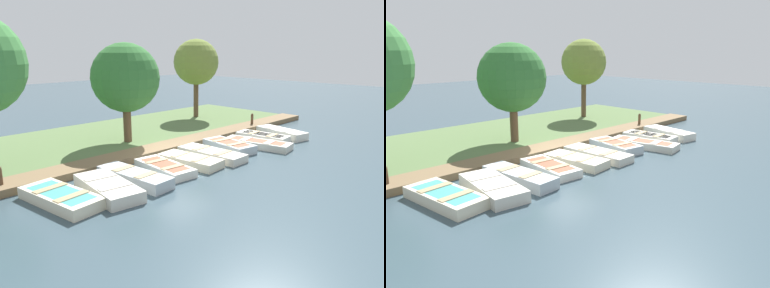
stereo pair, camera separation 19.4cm
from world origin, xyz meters
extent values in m
plane|color=#384C56|center=(0.00, 0.00, 0.00)|extent=(80.00, 80.00, 0.00)
cube|color=#567042|center=(-5.00, 0.00, 0.10)|extent=(8.00, 24.00, 0.21)
cube|color=brown|center=(-1.27, 0.00, 0.14)|extent=(1.30, 23.93, 0.29)
cube|color=beige|center=(1.11, -6.32, 0.19)|extent=(3.12, 1.56, 0.37)
cube|color=teal|center=(1.11, -6.32, 0.36)|extent=(2.55, 1.23, 0.03)
cube|color=tan|center=(1.67, -6.26, 0.39)|extent=(0.43, 1.15, 0.03)
cube|color=tan|center=(0.54, -6.39, 0.39)|extent=(0.43, 1.15, 0.03)
cube|color=beige|center=(1.47, -4.83, 0.20)|extent=(3.15, 1.65, 0.41)
cube|color=beige|center=(1.47, -4.83, 0.39)|extent=(2.58, 1.30, 0.03)
cube|color=beige|center=(2.03, -4.91, 0.42)|extent=(0.46, 1.17, 0.03)
cube|color=beige|center=(0.90, -4.75, 0.42)|extent=(0.46, 1.17, 0.03)
cube|color=#B2BCC1|center=(1.24, -3.56, 0.21)|extent=(3.22, 1.20, 0.42)
cube|color=#994C33|center=(1.24, -3.56, 0.40)|extent=(2.64, 0.94, 0.03)
cube|color=tan|center=(1.84, -3.51, 0.43)|extent=(0.38, 0.90, 0.03)
cube|color=tan|center=(0.65, -3.60, 0.43)|extent=(0.38, 0.90, 0.03)
cube|color=silver|center=(1.12, -1.97, 0.16)|extent=(2.85, 1.36, 0.32)
cube|color=#994C33|center=(1.12, -1.97, 0.31)|extent=(2.33, 1.07, 0.03)
cube|color=tan|center=(1.64, -2.02, 0.34)|extent=(0.37, 1.03, 0.03)
cube|color=tan|center=(0.60, -1.92, 0.34)|extent=(0.37, 1.03, 0.03)
cube|color=beige|center=(1.20, -0.60, 0.18)|extent=(2.87, 1.41, 0.35)
cube|color=#6B7F51|center=(1.20, -0.60, 0.34)|extent=(2.35, 1.11, 0.03)
cube|color=tan|center=(1.72, -0.54, 0.37)|extent=(0.39, 1.04, 0.03)
cube|color=tan|center=(0.68, -0.66, 0.37)|extent=(0.39, 1.04, 0.03)
cube|color=beige|center=(1.17, 0.81, 0.17)|extent=(3.25, 1.18, 0.34)
cube|color=#4C709E|center=(1.17, 0.81, 0.33)|extent=(2.66, 0.92, 0.03)
cube|color=tan|center=(1.78, 0.83, 0.36)|extent=(0.35, 1.00, 0.03)
cube|color=tan|center=(0.55, 0.79, 0.36)|extent=(0.35, 1.00, 0.03)
cube|color=#B2BCC1|center=(0.92, 2.37, 0.20)|extent=(2.75, 1.54, 0.40)
cube|color=#994C33|center=(0.92, 2.37, 0.39)|extent=(2.25, 1.22, 0.03)
cube|color=tan|center=(1.41, 2.30, 0.42)|extent=(0.42, 1.10, 0.03)
cube|color=tan|center=(0.43, 2.44, 0.42)|extent=(0.42, 1.10, 0.03)
cube|color=beige|center=(1.56, 3.81, 0.16)|extent=(3.46, 1.66, 0.33)
cube|color=#994C33|center=(1.56, 3.81, 0.32)|extent=(2.83, 1.32, 0.03)
cube|color=beige|center=(2.18, 3.93, 0.34)|extent=(0.51, 1.02, 0.03)
cube|color=beige|center=(0.94, 3.69, 0.34)|extent=(0.51, 1.02, 0.03)
cube|color=silver|center=(1.00, 5.13, 0.18)|extent=(2.85, 1.28, 0.36)
cube|color=#4C709E|center=(1.00, 5.13, 0.35)|extent=(2.33, 1.01, 0.03)
cube|color=tan|center=(1.52, 5.18, 0.37)|extent=(0.37, 0.95, 0.03)
cube|color=tan|center=(0.48, 5.08, 0.37)|extent=(0.37, 0.95, 0.03)
cube|color=silver|center=(1.19, 6.69, 0.20)|extent=(3.07, 1.55, 0.40)
cube|color=#994C33|center=(1.19, 6.69, 0.39)|extent=(2.51, 1.23, 0.03)
cube|color=beige|center=(1.74, 6.58, 0.42)|extent=(0.47, 0.96, 0.03)
cube|color=beige|center=(0.64, 6.80, 0.42)|extent=(0.47, 0.96, 0.03)
cylinder|color=brown|center=(-1.21, -7.29, 0.42)|extent=(0.16, 0.16, 0.84)
cylinder|color=brown|center=(-1.21, 7.27, 0.42)|extent=(0.16, 0.16, 0.84)
sphere|color=brown|center=(-1.21, 7.27, 0.86)|extent=(0.14, 0.14, 0.14)
cylinder|color=brown|center=(-3.31, -0.45, 1.23)|extent=(0.40, 0.40, 2.46)
sphere|color=#337033|center=(-3.31, -0.45, 3.38)|extent=(3.33, 3.33, 3.33)
cylinder|color=brown|center=(-5.73, 7.08, 1.52)|extent=(0.33, 0.33, 3.05)
sphere|color=olive|center=(-5.73, 7.08, 3.87)|extent=(2.99, 2.99, 2.99)
camera|label=1|loc=(11.70, -11.35, 4.75)|focal=35.00mm
camera|label=2|loc=(11.84, -11.22, 4.75)|focal=35.00mm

